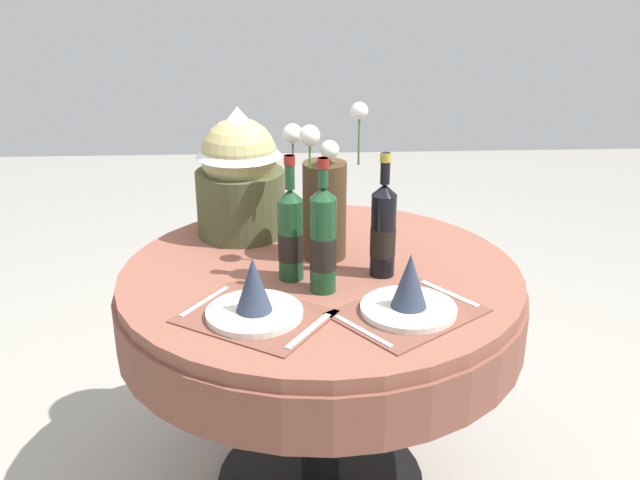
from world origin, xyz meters
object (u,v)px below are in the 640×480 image
(gift_tub_back_left, at_px, (240,169))
(place_setting_left, at_px, (254,300))
(dining_table, at_px, (320,313))
(flower_vase, at_px, (324,202))
(wine_bottle_left, at_px, (383,230))
(wine_bottle_right, at_px, (291,234))
(place_setting_right, at_px, (409,296))
(wine_bottle_centre, at_px, (324,240))

(gift_tub_back_left, bearing_deg, place_setting_left, -84.17)
(dining_table, xyz_separation_m, place_setting_left, (-0.18, -0.27, 0.18))
(dining_table, bearing_deg, flower_vase, 81.66)
(dining_table, height_order, wine_bottle_left, wine_bottle_left)
(wine_bottle_left, relative_size, wine_bottle_right, 1.00)
(place_setting_right, relative_size, wine_bottle_left, 1.23)
(dining_table, relative_size, wine_bottle_centre, 3.18)
(place_setting_right, bearing_deg, wine_bottle_centre, 145.09)
(flower_vase, bearing_deg, gift_tub_back_left, 140.84)
(place_setting_right, bearing_deg, flower_vase, 117.55)
(wine_bottle_left, height_order, wine_bottle_centre, wine_bottle_centre)
(wine_bottle_centre, distance_m, gift_tub_back_left, 0.50)
(place_setting_left, height_order, wine_bottle_left, wine_bottle_left)
(wine_bottle_left, height_order, gift_tub_back_left, gift_tub_back_left)
(wine_bottle_centre, xyz_separation_m, wine_bottle_right, (-0.09, 0.08, -0.01))
(flower_vase, distance_m, wine_bottle_left, 0.21)
(place_setting_right, height_order, gift_tub_back_left, gift_tub_back_left)
(wine_bottle_centre, bearing_deg, place_setting_left, -141.33)
(place_setting_right, distance_m, gift_tub_back_left, 0.74)
(place_setting_left, xyz_separation_m, wine_bottle_right, (0.09, 0.22, 0.08))
(place_setting_left, relative_size, wine_bottle_centre, 1.18)
(place_setting_right, distance_m, wine_bottle_right, 0.37)
(dining_table, bearing_deg, wine_bottle_left, -12.02)
(dining_table, bearing_deg, wine_bottle_centre, -88.34)
(dining_table, relative_size, flower_vase, 2.51)
(dining_table, relative_size, place_setting_right, 2.69)
(place_setting_right, height_order, flower_vase, flower_vase)
(place_setting_right, bearing_deg, gift_tub_back_left, 127.71)
(dining_table, xyz_separation_m, wine_bottle_centre, (0.00, -0.13, 0.28))
(gift_tub_back_left, bearing_deg, wine_bottle_left, -39.69)
(place_setting_left, bearing_deg, wine_bottle_left, 34.54)
(place_setting_right, bearing_deg, dining_table, 127.24)
(wine_bottle_left, relative_size, gift_tub_back_left, 0.86)
(place_setting_right, xyz_separation_m, wine_bottle_centre, (-0.20, 0.14, 0.10))
(wine_bottle_right, bearing_deg, place_setting_left, -112.56)
(place_setting_left, height_order, place_setting_right, same)
(place_setting_left, xyz_separation_m, flower_vase, (0.19, 0.37, 0.12))
(place_setting_left, bearing_deg, wine_bottle_centre, 38.67)
(wine_bottle_left, xyz_separation_m, wine_bottle_centre, (-0.17, -0.09, 0.01))
(wine_bottle_centre, bearing_deg, wine_bottle_left, 29.53)
(flower_vase, bearing_deg, wine_bottle_left, -40.53)
(wine_bottle_right, distance_m, gift_tub_back_left, 0.39)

